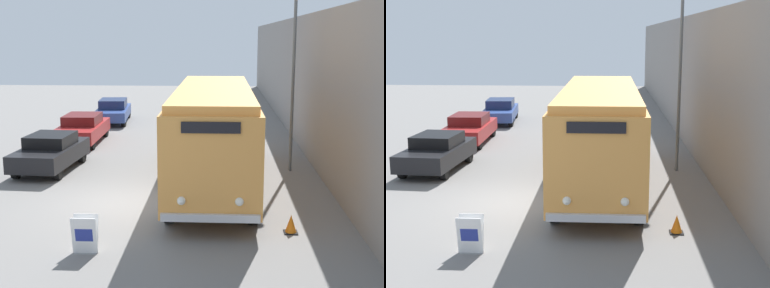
# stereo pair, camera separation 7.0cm
# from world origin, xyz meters

# --- Properties ---
(ground_plane) EXTENTS (80.00, 80.00, 0.00)m
(ground_plane) POSITION_xyz_m (0.00, 0.00, 0.00)
(ground_plane) COLOR slate
(building_wall_right) EXTENTS (0.30, 60.00, 6.05)m
(building_wall_right) POSITION_xyz_m (6.78, 10.00, 3.03)
(building_wall_right) COLOR gray
(building_wall_right) RESTS_ON ground_plane
(vintage_bus) EXTENTS (2.64, 10.66, 3.42)m
(vintage_bus) POSITION_xyz_m (2.69, 2.25, 1.94)
(vintage_bus) COLOR black
(vintage_bus) RESTS_ON ground_plane
(sign_board) EXTENTS (0.60, 0.35, 0.93)m
(sign_board) POSITION_xyz_m (-0.28, -3.91, 0.45)
(sign_board) COLOR gray
(sign_board) RESTS_ON ground_plane
(streetlamp) EXTENTS (0.36, 0.36, 7.24)m
(streetlamp) POSITION_xyz_m (5.63, 4.48, 4.61)
(streetlamp) COLOR #595E60
(streetlamp) RESTS_ON ground_plane
(parked_car_near) EXTENTS (2.10, 4.24, 1.40)m
(parked_car_near) POSITION_xyz_m (-3.64, 4.06, 0.73)
(parked_car_near) COLOR black
(parked_car_near) RESTS_ON ground_plane
(parked_car_mid) EXTENTS (1.99, 4.67, 1.38)m
(parked_car_mid) POSITION_xyz_m (-3.80, 9.49, 0.71)
(parked_car_mid) COLOR black
(parked_car_mid) RESTS_ON ground_plane
(parked_car_far) EXTENTS (2.22, 4.85, 1.38)m
(parked_car_far) POSITION_xyz_m (-3.56, 15.84, 0.71)
(parked_car_far) COLOR black
(parked_car_far) RESTS_ON ground_plane
(traffic_cone) EXTENTS (0.36, 0.36, 0.50)m
(traffic_cone) POSITION_xyz_m (4.81, -2.29, 0.24)
(traffic_cone) COLOR black
(traffic_cone) RESTS_ON ground_plane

